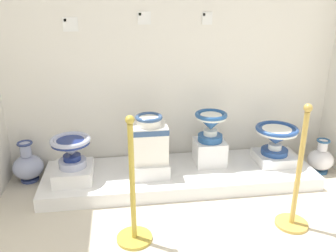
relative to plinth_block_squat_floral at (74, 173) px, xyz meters
name	(u,v)px	position (x,y,z in m)	size (l,w,h in m)	color
wall_back	(174,22)	(1.01, 0.49, 1.31)	(3.57, 0.06, 3.01)	white
display_platform	(180,175)	(1.01, 0.06, -0.13)	(2.63, 0.76, 0.13)	white
plinth_block_squat_floral	(74,173)	(0.00, 0.00, 0.00)	(0.35, 0.38, 0.14)	white
antique_toilet_squat_floral	(71,148)	(0.00, 0.00, 0.25)	(0.36, 0.36, 0.28)	#A9B1CF
plinth_block_rightmost	(150,167)	(0.71, 0.01, 0.00)	(0.35, 0.33, 0.14)	white
antique_toilet_rightmost	(149,138)	(0.71, 0.01, 0.30)	(0.34, 0.27, 0.45)	white
plinth_block_central_ornate	(209,152)	(1.33, 0.16, 0.06)	(0.30, 0.29, 0.25)	white
antique_toilet_central_ornate	(211,123)	(1.33, 0.16, 0.37)	(0.32, 0.32, 0.29)	#245291
plinth_block_pale_glazed	(274,158)	(1.99, 0.09, -0.02)	(0.36, 0.36, 0.09)	white
antique_toilet_pale_glazed	(276,136)	(1.99, 0.09, 0.22)	(0.42, 0.42, 0.29)	#24478C
info_placard_first	(70,24)	(0.04, 0.46, 1.30)	(0.14, 0.01, 0.13)	white
info_placard_second	(144,18)	(0.72, 0.46, 1.35)	(0.12, 0.01, 0.12)	white
info_placard_third	(207,18)	(1.33, 0.46, 1.34)	(0.10, 0.01, 0.12)	white
decorative_vase_companion	(28,166)	(-0.47, 0.29, -0.04)	(0.30, 0.30, 0.41)	navy
decorative_vase_corner	(321,159)	(2.50, 0.06, -0.05)	(0.26, 0.26, 0.36)	#26517F
stanchion_post_near_left	(133,208)	(0.52, -0.77, 0.08)	(0.27, 0.27, 1.00)	gold
stanchion_post_near_right	(296,193)	(1.78, -0.77, 0.10)	(0.26, 0.26, 1.02)	gold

